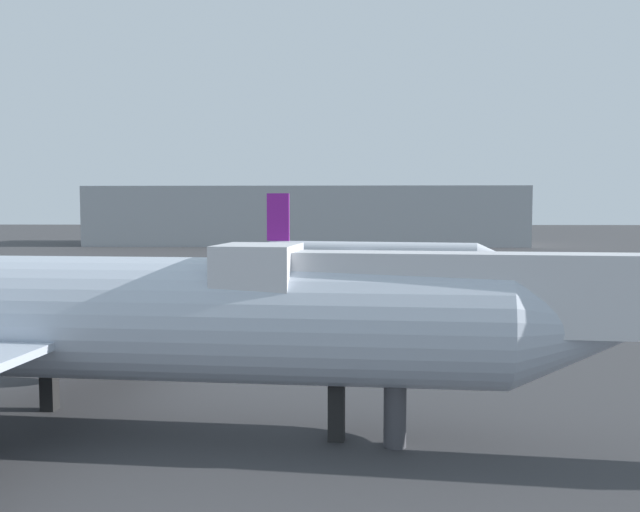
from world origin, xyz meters
name	(u,v)px	position (x,y,z in m)	size (l,w,h in m)	color
airplane_at_gate	(49,317)	(-9.49, 11.59, 3.77)	(37.85, 32.84, 11.77)	#B2BCCC
airplane_distant	(368,253)	(2.59, 59.49, 2.83)	(26.11, 18.32, 8.92)	silver
jet_bridge	(587,298)	(7.35, 9.68, 4.72)	(24.24, 4.92, 6.22)	silver
terminal_building	(307,216)	(-7.50, 132.29, 5.82)	(85.49, 26.26, 11.65)	#999EA3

